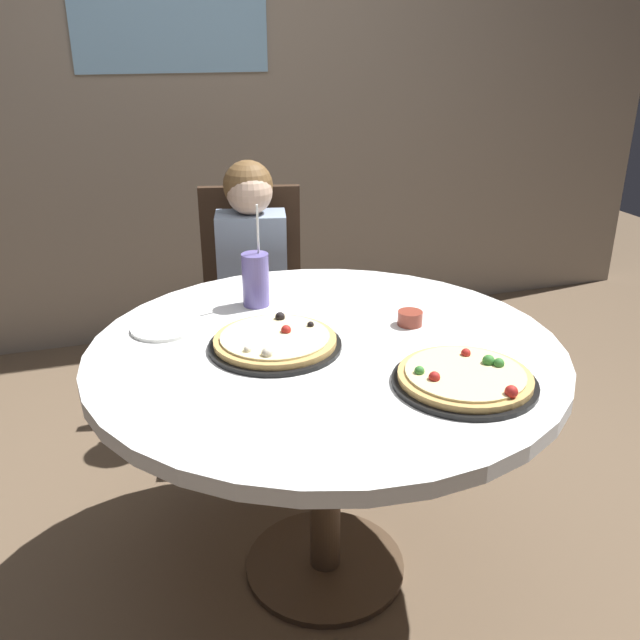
# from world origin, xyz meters

# --- Properties ---
(ground_plane) EXTENTS (8.00, 8.00, 0.00)m
(ground_plane) POSITION_xyz_m (0.00, 0.00, 0.00)
(ground_plane) COLOR brown
(wall_with_window) EXTENTS (5.20, 0.14, 2.90)m
(wall_with_window) POSITION_xyz_m (-0.00, 1.98, 1.45)
(wall_with_window) COLOR gray
(wall_with_window) RESTS_ON ground_plane
(dining_table) EXTENTS (1.25, 1.25, 0.75)m
(dining_table) POSITION_xyz_m (0.00, 0.00, 0.66)
(dining_table) COLOR white
(dining_table) RESTS_ON ground_plane
(chair_wooden) EXTENTS (0.48, 0.48, 0.95)m
(chair_wooden) POSITION_xyz_m (0.02, 1.00, 0.53)
(chair_wooden) COLOR #382619
(chair_wooden) RESTS_ON ground_plane
(diner_child) EXTENTS (0.33, 0.43, 1.08)m
(diner_child) POSITION_xyz_m (-0.02, 0.82, 0.48)
(diner_child) COLOR #3F4766
(diner_child) RESTS_ON ground_plane
(pizza_veggie) EXTENTS (0.34, 0.34, 0.05)m
(pizza_veggie) POSITION_xyz_m (0.24, -0.31, 0.77)
(pizza_veggie) COLOR black
(pizza_veggie) RESTS_ON dining_table
(pizza_cheese) EXTENTS (0.35, 0.35, 0.05)m
(pizza_cheese) POSITION_xyz_m (-0.13, 0.02, 0.77)
(pizza_cheese) COLOR black
(pizza_cheese) RESTS_ON dining_table
(soda_cup) EXTENTS (0.08, 0.08, 0.31)m
(soda_cup) POSITION_xyz_m (-0.11, 0.33, 0.83)
(soda_cup) COLOR #6659A5
(soda_cup) RESTS_ON dining_table
(sauce_bowl) EXTENTS (0.07, 0.07, 0.04)m
(sauce_bowl) POSITION_xyz_m (0.27, 0.05, 0.77)
(sauce_bowl) COLOR brown
(sauce_bowl) RESTS_ON dining_table
(plate_small) EXTENTS (0.18, 0.18, 0.01)m
(plate_small) POSITION_xyz_m (-0.40, 0.23, 0.76)
(plate_small) COLOR white
(plate_small) RESTS_ON dining_table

